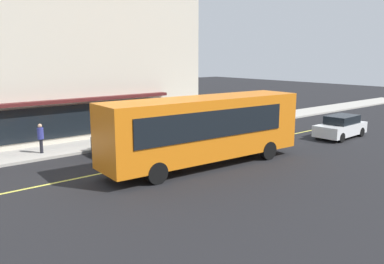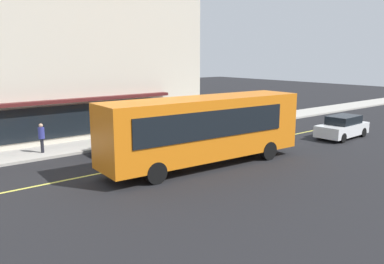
% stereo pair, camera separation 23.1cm
% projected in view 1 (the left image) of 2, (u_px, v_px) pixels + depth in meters
% --- Properties ---
extents(ground, '(120.00, 120.00, 0.00)m').
position_uv_depth(ground, '(163.00, 161.00, 21.22)').
color(ground, black).
extents(sidewalk, '(80.00, 2.95, 0.15)m').
position_uv_depth(sidewalk, '(112.00, 142.00, 25.46)').
color(sidewalk, '#B2ADA3').
rests_on(sidewalk, ground).
extents(lane_centre_stripe, '(36.00, 0.16, 0.01)m').
position_uv_depth(lane_centre_stripe, '(163.00, 161.00, 21.22)').
color(lane_centre_stripe, '#D8D14C').
rests_on(lane_centre_stripe, ground).
extents(storefront_building, '(23.51, 11.19, 11.84)m').
position_uv_depth(storefront_building, '(20.00, 50.00, 27.46)').
color(storefront_building, beige).
rests_on(storefront_building, ground).
extents(bus, '(11.25, 3.13, 3.50)m').
position_uv_depth(bus, '(205.00, 127.00, 20.01)').
color(bus, orange).
rests_on(bus, ground).
extents(car_white, '(4.39, 2.03, 1.52)m').
position_uv_depth(car_white, '(341.00, 127.00, 27.12)').
color(car_white, white).
rests_on(car_white, ground).
extents(car_black, '(4.40, 2.06, 1.52)m').
position_uv_depth(car_black, '(131.00, 139.00, 23.12)').
color(car_black, black).
rests_on(car_black, ground).
extents(pedestrian_mid_block, '(0.34, 0.34, 1.67)m').
position_uv_depth(pedestrian_mid_block, '(41.00, 136.00, 22.12)').
color(pedestrian_mid_block, black).
rests_on(pedestrian_mid_block, sidewalk).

